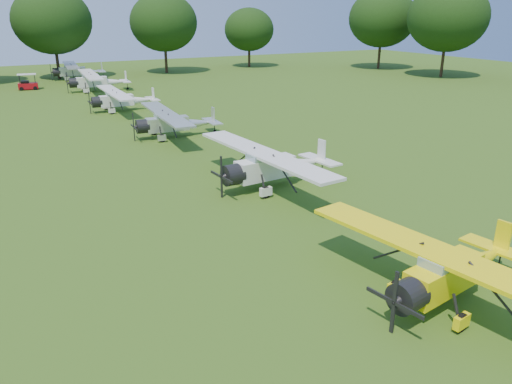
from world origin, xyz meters
TOP-DOWN VIEW (x-y plane):
  - ground at (0.00, 0.00)m, footprint 160.00×160.00m
  - tree_belt at (3.57, 0.16)m, footprint 137.36×130.27m
  - aircraft_2 at (1.18, -13.38)m, footprint 6.94×10.98m
  - aircraft_3 at (1.75, -0.10)m, footprint 7.41×11.80m
  - aircraft_4 at (0.73, 13.93)m, footprint 6.94×11.06m
  - aircraft_5 at (-0.19, 26.95)m, footprint 6.81×10.81m
  - aircraft_6 at (0.26, 41.36)m, footprint 7.59×12.10m
  - aircraft_7 at (-0.01, 54.25)m, footprint 7.57×12.07m
  - golf_cart at (-7.27, 46.89)m, footprint 2.44×1.66m

SIDE VIEW (x-z plane):
  - ground at x=0.00m, z-range 0.00..0.00m
  - golf_cart at x=-7.27m, z-range -0.32..1.64m
  - aircraft_5 at x=-0.19m, z-range 0.18..2.32m
  - aircraft_2 at x=1.18m, z-range 0.18..2.34m
  - aircraft_4 at x=0.73m, z-range 0.18..2.36m
  - aircraft_3 at x=1.75m, z-range 0.20..2.52m
  - aircraft_7 at x=-0.01m, z-range 0.20..2.57m
  - aircraft_6 at x=0.26m, z-range 0.20..2.58m
  - tree_belt at x=3.57m, z-range 0.77..15.29m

